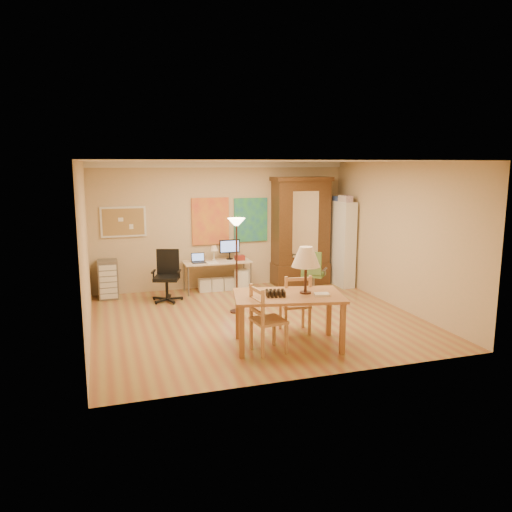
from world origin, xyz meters
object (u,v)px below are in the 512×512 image
object	(u,v)px
computer_desk	(218,273)
bookshelf	(342,244)
office_chair_black	(167,288)
armoire	(300,238)
dining_table	(295,284)
office_chair_green	(313,283)

from	to	relation	value
computer_desk	bookshelf	world-z (taller)	bookshelf
office_chair_black	armoire	distance (m)	3.19
dining_table	office_chair_green	xyz separation A→B (m)	(1.44, 2.55, -0.68)
computer_desk	armoire	distance (m)	2.01
dining_table	armoire	size ratio (longest dim) A/B	0.73
office_chair_black	office_chair_green	world-z (taller)	office_chair_black
office_chair_green	bookshelf	bearing A→B (deg)	32.40
dining_table	armoire	world-z (taller)	armoire
bookshelf	dining_table	bearing A→B (deg)	-127.27
dining_table	bookshelf	xyz separation A→B (m)	(2.40, 3.16, -0.01)
computer_desk	office_chair_green	xyz separation A→B (m)	(1.76, -0.96, -0.14)
armoire	dining_table	bearing A→B (deg)	-113.80
dining_table	computer_desk	size ratio (longest dim) A/B	1.23
computer_desk	bookshelf	xyz separation A→B (m)	(2.72, -0.35, 0.53)
office_chair_green	armoire	bearing A→B (deg)	82.12
dining_table	office_chair_black	distance (m)	3.42
office_chair_black	bookshelf	size ratio (longest dim) A/B	0.54
dining_table	armoire	xyz separation A→B (m)	(1.59, 3.60, 0.10)
computer_desk	office_chair_green	bearing A→B (deg)	-28.71
dining_table	bookshelf	world-z (taller)	bookshelf
computer_desk	office_chair_green	distance (m)	2.01
office_chair_black	bookshelf	world-z (taller)	bookshelf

